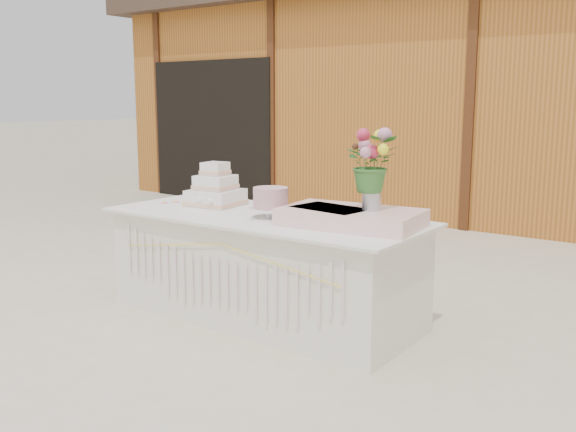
# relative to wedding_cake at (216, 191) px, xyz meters

# --- Properties ---
(ground) EXTENTS (80.00, 80.00, 0.00)m
(ground) POSITION_rel_wedding_cake_xyz_m (0.58, -0.12, -0.89)
(ground) COLOR beige
(ground) RESTS_ON ground
(barn) EXTENTS (12.60, 4.60, 3.30)m
(barn) POSITION_rel_wedding_cake_xyz_m (0.57, 5.87, 0.79)
(barn) COLOR #AD6124
(barn) RESTS_ON ground
(cake_table) EXTENTS (2.40, 1.00, 0.77)m
(cake_table) POSITION_rel_wedding_cake_xyz_m (0.58, -0.13, -0.50)
(cake_table) COLOR white
(cake_table) RESTS_ON ground
(wedding_cake) EXTENTS (0.42, 0.42, 0.34)m
(wedding_cake) POSITION_rel_wedding_cake_xyz_m (0.00, 0.00, 0.00)
(wedding_cake) COLOR white
(wedding_cake) RESTS_ON cake_table
(pink_cake_stand) EXTENTS (0.31, 0.31, 0.22)m
(pink_cake_stand) POSITION_rel_wedding_cake_xyz_m (0.72, -0.22, 0.01)
(pink_cake_stand) COLOR white
(pink_cake_stand) RESTS_ON cake_table
(satin_runner) EXTENTS (0.96, 0.62, 0.11)m
(satin_runner) POSITION_rel_wedding_cake_xyz_m (1.29, -0.09, -0.06)
(satin_runner) COLOR beige
(satin_runner) RESTS_ON cake_table
(flower_vase) EXTENTS (0.12, 0.12, 0.17)m
(flower_vase) POSITION_rel_wedding_cake_xyz_m (1.42, -0.06, 0.08)
(flower_vase) COLOR #BCBCC1
(flower_vase) RESTS_ON satin_runner
(bouquet) EXTENTS (0.45, 0.43, 0.38)m
(bouquet) POSITION_rel_wedding_cake_xyz_m (1.42, -0.06, 0.35)
(bouquet) COLOR #336A2A
(bouquet) RESTS_ON flower_vase
(loose_flowers) EXTENTS (0.21, 0.33, 0.02)m
(loose_flowers) POSITION_rel_wedding_cake_xyz_m (-0.41, -0.07, -0.11)
(loose_flowers) COLOR pink
(loose_flowers) RESTS_ON cake_table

